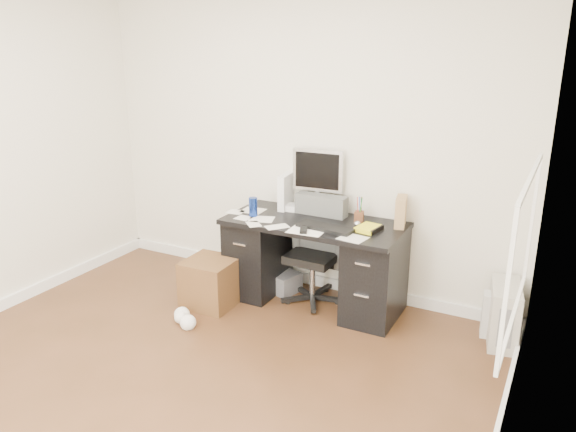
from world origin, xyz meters
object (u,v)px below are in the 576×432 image
lcd_monitor (318,180)px  keyboard (325,228)px  desk (314,260)px  pc_tower (504,314)px  wicker_basket (211,282)px  office_chair (313,251)px

lcd_monitor → keyboard: bearing=-61.8°
desk → keyboard: bearing=-42.1°
keyboard → pc_tower: (1.38, 0.22, -0.53)m
pc_tower → wicker_basket: (-2.32, -0.51, -0.02)m
desk → pc_tower: (1.55, 0.07, -0.17)m
pc_tower → desk: bearing=172.4°
lcd_monitor → office_chair: 0.61m
lcd_monitor → wicker_basket: bearing=-138.7°
pc_tower → wicker_basket: pc_tower is taller
lcd_monitor → pc_tower: lcd_monitor is taller
desk → keyboard: keyboard is taller
desk → keyboard: size_ratio=3.20×
keyboard → wicker_basket: bearing=-156.9°
desk → pc_tower: size_ratio=3.26×
pc_tower → keyboard: bearing=178.8°
wicker_basket → lcd_monitor: bearing=45.7°
lcd_monitor → pc_tower: 1.84m
office_chair → pc_tower: size_ratio=2.02×
office_chair → pc_tower: bearing=2.2°
desk → lcd_monitor: (-0.09, 0.25, 0.63)m
keyboard → wicker_basket: keyboard is taller
lcd_monitor → pc_tower: size_ratio=1.23×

